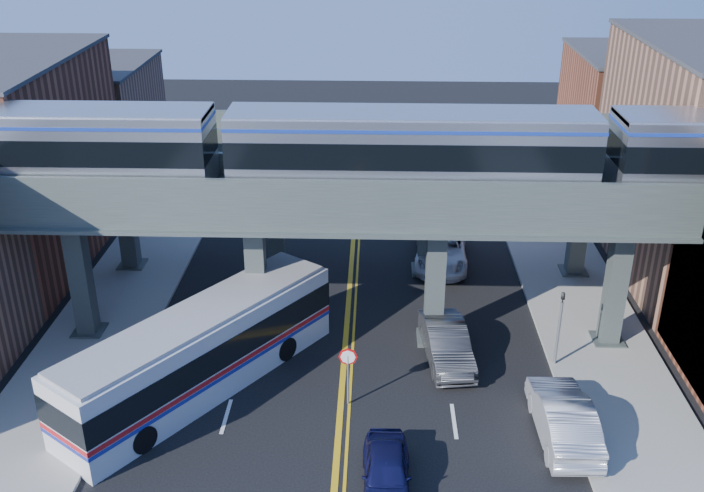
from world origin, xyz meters
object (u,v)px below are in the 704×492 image
Objects in this scene: stop_sign at (348,367)px; traffic_signal at (560,321)px; car_lane_b at (447,344)px; car_lane_c at (441,249)px; transit_bus at (201,351)px; transit_train at (411,148)px; car_parked_curb at (563,417)px; car_lane_a at (386,473)px; car_lane_d at (414,203)px.

stop_sign is 0.64× the size of traffic_signal.
traffic_signal is 0.81× the size of car_lane_b.
stop_sign is at bearing -104.98° from car_lane_c.
stop_sign is 13.97m from car_lane_c.
traffic_signal is 0.33× the size of transit_bus.
transit_train is at bearing 130.60° from car_lane_b.
transit_train is 9.27× the size of car_lane_b.
car_lane_b is at bearing -53.53° from car_parked_curb.
car_lane_d reaches higher than car_lane_a.
traffic_signal is at bearing -78.83° from car_lane_d.
car_lane_c is (2.21, 8.14, -8.41)m from transit_train.
traffic_signal reaches higher than car_lane_c.
stop_sign is 0.44× the size of car_lane_d.
car_lane_d is (1.94, 24.76, 0.15)m from car_lane_a.
car_parked_curb is (3.55, -14.94, 0.05)m from car_lane_c.
transit_bus is 14.58m from car_parked_curb.
car_lane_a is 0.83× the size of car_lane_b.
car_lane_a is 18.28m from car_lane_c.
stop_sign is at bearing 106.61° from car_lane_a.
car_lane_a is 0.78× the size of car_parked_curb.
transit_bus is at bearing -126.95° from car_lane_c.
car_parked_curb is at bearing -84.37° from car_lane_d.
car_parked_curb is at bearing 24.03° from car_lane_a.
traffic_signal is at bearing -17.20° from transit_train.
car_lane_a is at bearing 23.34° from car_parked_curb.
transit_train is 11.20× the size of car_lane_a.
car_lane_b reaches higher than car_lane_a.
stop_sign is 9.41m from traffic_signal.
transit_bus is 2.28× the size of car_parked_curb.
traffic_signal is 5.05m from car_parked_curb.
car_parked_curb is (-0.70, -4.80, -1.41)m from traffic_signal.
car_parked_curb is (6.70, 3.06, 0.18)m from car_lane_a.
stop_sign reaches higher than car_lane_a.
traffic_signal is at bearing -62.76° from car_lane_c.
transit_train is at bearing -100.59° from car_lane_d.
car_lane_c is at bearing 112.73° from traffic_signal.
transit_train is 9.70m from traffic_signal.
stop_sign is at bearing -116.00° from transit_train.
car_lane_c reaches higher than car_lane_b.
car_lane_c is at bearing 80.64° from car_lane_b.
car_lane_c is 1.12× the size of car_parked_curb.
car_parked_curb is at bearing -72.13° from car_lane_c.
traffic_signal is 17.81m from car_lane_d.
stop_sign reaches higher than car_lane_b.
transit_bus is 2.07× the size of car_lane_d.
car_parked_curb is at bearing -59.02° from car_lane_b.
transit_bus reaches higher than car_lane_b.
car_parked_curb is at bearing -12.40° from stop_sign.
car_parked_curb is (4.00, -5.18, 0.06)m from car_lane_b.
transit_bus is at bearing 170.74° from stop_sign.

